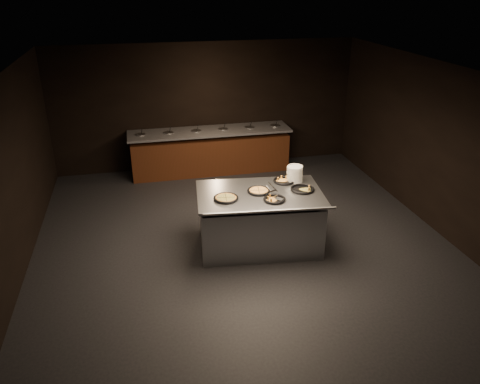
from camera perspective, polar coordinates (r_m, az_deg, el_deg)
The scene contains 11 objects.
room at distance 7.31m, azimuth 0.77°, elevation 2.81°, with size 7.02×8.02×2.92m.
salad_bar at distance 10.93m, azimuth -3.61°, elevation 4.68°, with size 3.70×0.83×1.18m.
serving_counter at distance 7.85m, azimuth 2.35°, elevation -3.49°, with size 2.16×1.51×0.98m.
plate_stack at distance 8.07m, azimuth 6.70°, elevation 2.23°, with size 0.27×0.27×0.27m, color white.
pan_veggie_whole at distance 7.40m, azimuth -1.72°, elevation -0.73°, with size 0.40×0.40×0.04m.
pan_cheese_whole at distance 7.65m, azimuth 2.29°, elevation 0.16°, with size 0.37×0.37×0.04m.
pan_cheese_slices_a at distance 8.06m, azimuth 5.39°, elevation 1.38°, with size 0.37×0.37×0.04m.
pan_cheese_slices_b at distance 7.38m, azimuth 4.23°, elevation -0.88°, with size 0.35×0.35×0.04m.
pan_veggie_slices at distance 7.78m, azimuth 7.62°, elevation 0.36°, with size 0.40×0.40×0.04m.
server_left at distance 7.65m, azimuth 3.73°, elevation 0.57°, with size 0.25×0.27×0.16m.
server_right at distance 7.41m, azimuth 4.03°, elevation -0.24°, with size 0.26×0.27×0.17m.
Camera 1 is at (-1.59, -6.59, 4.18)m, focal length 35.00 mm.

